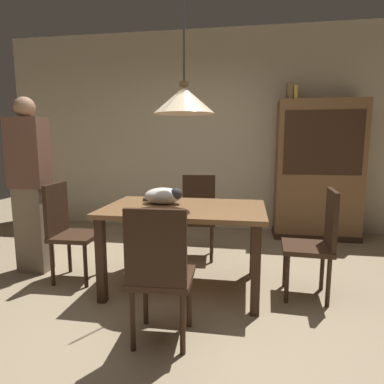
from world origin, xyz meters
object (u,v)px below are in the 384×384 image
object	(u,v)px
chair_near_front	(159,270)
pendant_lamp	(184,100)
book_yellow_short	(295,93)
chair_right_side	(317,239)
chair_far_back	(198,212)
book_brown_thick	(289,92)
chair_left_side	(67,227)
person_standing	(30,185)
dining_table	(185,218)
hutch_bookcase	(318,173)
cat_sleeping	(164,196)

from	to	relation	value
chair_near_front	pendant_lamp	distance (m)	1.45
book_yellow_short	chair_right_side	bearing A→B (deg)	-90.03
chair_far_back	book_brown_thick	bearing A→B (deg)	42.84
chair_left_side	pendant_lamp	world-z (taller)	pendant_lamp
chair_near_front	person_standing	distance (m)	1.93
dining_table	book_yellow_short	world-z (taller)	book_yellow_short
hutch_bookcase	pendant_lamp	bearing A→B (deg)	-128.39
dining_table	person_standing	size ratio (longest dim) A/B	0.80
dining_table	book_yellow_short	distance (m)	2.54
chair_near_front	cat_sleeping	bearing A→B (deg)	102.16
pendant_lamp	book_brown_thick	distance (m)	2.17
hutch_bookcase	book_yellow_short	world-z (taller)	book_yellow_short
hutch_bookcase	book_brown_thick	world-z (taller)	book_brown_thick
book_yellow_short	chair_left_side	bearing A→B (deg)	-140.36
chair_right_side	chair_near_front	distance (m)	1.42
cat_sleeping	book_brown_thick	size ratio (longest dim) A/B	1.63
dining_table	chair_far_back	bearing A→B (deg)	90.44
book_brown_thick	dining_table	bearing A→B (deg)	-119.59
pendant_lamp	person_standing	xyz separation A→B (m)	(-1.59, 0.14, -0.78)
pendant_lamp	book_brown_thick	world-z (taller)	pendant_lamp
pendant_lamp	person_standing	world-z (taller)	pendant_lamp
chair_left_side	book_brown_thick	size ratio (longest dim) A/B	3.88
chair_right_side	person_standing	distance (m)	2.75
dining_table	pendant_lamp	bearing A→B (deg)	114.62
chair_near_front	person_standing	xyz separation A→B (m)	(-1.59, 1.02, 0.37)
chair_left_side	hutch_bookcase	distance (m)	3.23
dining_table	chair_far_back	xyz separation A→B (m)	(-0.01, 0.88, -0.14)
chair_left_side	chair_near_front	distance (m)	1.43
cat_sleeping	hutch_bookcase	size ratio (longest dim) A/B	0.21
chair_right_side	person_standing	xyz separation A→B (m)	(-2.72, 0.15, 0.37)
dining_table	hutch_bookcase	bearing A→B (deg)	51.61
chair_right_side	book_brown_thick	distance (m)	2.37
cat_sleeping	hutch_bookcase	distance (m)	2.45
chair_far_back	person_standing	xyz separation A→B (m)	(-1.58, -0.74, 0.37)
chair_right_side	book_yellow_short	distance (m)	2.35
dining_table	chair_near_front	xyz separation A→B (m)	(0.00, -0.88, -0.14)
chair_near_front	chair_right_side	bearing A→B (deg)	37.85
cat_sleeping	pendant_lamp	xyz separation A→B (m)	(0.20, -0.09, 0.84)
chair_far_back	person_standing	distance (m)	1.78
book_yellow_short	book_brown_thick	bearing A→B (deg)	180.00
hutch_bookcase	book_yellow_short	size ratio (longest dim) A/B	9.25
chair_right_side	dining_table	bearing A→B (deg)	179.77
chair_left_side	person_standing	bearing A→B (deg)	162.44
chair_right_side	pendant_lamp	xyz separation A→B (m)	(-1.13, 0.00, 1.15)
dining_table	chair_near_front	world-z (taller)	chair_near_front
chair_near_front	person_standing	bearing A→B (deg)	147.32
dining_table	hutch_bookcase	distance (m)	2.39
chair_left_side	cat_sleeping	world-z (taller)	chair_left_side
chair_right_side	person_standing	bearing A→B (deg)	176.90
dining_table	chair_near_front	bearing A→B (deg)	-89.76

